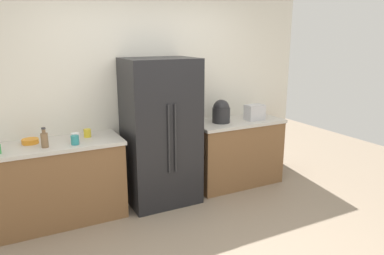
% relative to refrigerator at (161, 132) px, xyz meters
% --- Properties ---
extents(kitchen_back_panel, '(4.62, 0.10, 2.88)m').
position_rel_refrigerator_xyz_m(kitchen_back_panel, '(-0.08, 0.39, 0.57)').
color(kitchen_back_panel, silver).
rests_on(kitchen_back_panel, ground_plane).
extents(counter_left, '(1.40, 0.60, 0.89)m').
position_rel_refrigerator_xyz_m(counter_left, '(-1.20, 0.04, -0.43)').
color(counter_left, brown).
rests_on(counter_left, ground_plane).
extents(counter_right, '(1.24, 0.60, 0.89)m').
position_rel_refrigerator_xyz_m(counter_right, '(1.12, 0.04, -0.43)').
color(counter_right, brown).
rests_on(counter_right, ground_plane).
extents(refrigerator, '(0.83, 0.66, 1.75)m').
position_rel_refrigerator_xyz_m(refrigerator, '(0.00, 0.00, 0.00)').
color(refrigerator, black).
rests_on(refrigerator, ground_plane).
extents(toaster, '(0.25, 0.17, 0.21)m').
position_rel_refrigerator_xyz_m(toaster, '(1.35, -0.04, 0.12)').
color(toaster, silver).
rests_on(toaster, counter_right).
extents(rice_cooker, '(0.23, 0.23, 0.30)m').
position_rel_refrigerator_xyz_m(rice_cooker, '(0.87, 0.04, 0.16)').
color(rice_cooker, '#262628').
rests_on(rice_cooker, counter_right).
extents(bottle_a, '(0.07, 0.07, 0.21)m').
position_rel_refrigerator_xyz_m(bottle_a, '(-1.30, -0.08, 0.10)').
color(bottle_a, brown).
rests_on(bottle_a, counter_left).
extents(cup_b, '(0.09, 0.09, 0.09)m').
position_rel_refrigerator_xyz_m(cup_b, '(-0.99, -0.01, 0.07)').
color(cup_b, white).
rests_on(cup_b, counter_left).
extents(cup_c, '(0.08, 0.08, 0.10)m').
position_rel_refrigerator_xyz_m(cup_c, '(-1.01, -0.12, 0.07)').
color(cup_c, teal).
rests_on(cup_c, counter_left).
extents(cup_d, '(0.08, 0.08, 0.09)m').
position_rel_refrigerator_xyz_m(cup_d, '(-0.83, 0.12, 0.06)').
color(cup_d, yellow).
rests_on(cup_d, counter_left).
extents(bowl_a, '(0.17, 0.17, 0.05)m').
position_rel_refrigerator_xyz_m(bowl_a, '(-1.42, 0.13, 0.04)').
color(bowl_a, orange).
rests_on(bowl_a, counter_left).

